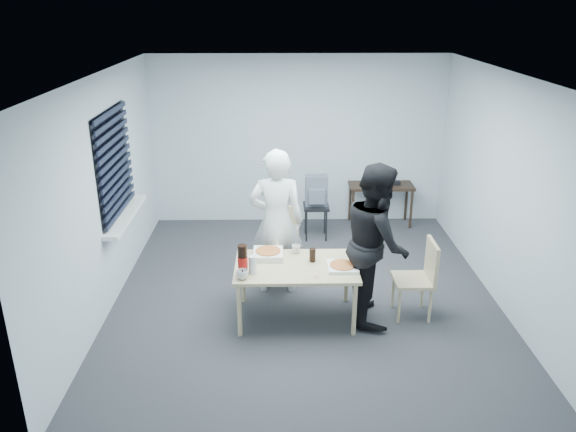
{
  "coord_description": "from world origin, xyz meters",
  "views": [
    {
      "loc": [
        -0.31,
        -5.96,
        3.33
      ],
      "look_at": [
        -0.2,
        0.1,
        0.99
      ],
      "focal_mm": 35.0,
      "sensor_mm": 36.0,
      "label": 1
    }
  ],
  "objects_px": {
    "chair_far": "(283,237)",
    "mug_b": "(296,249)",
    "person_white": "(276,222)",
    "side_table": "(381,189)",
    "stool": "(316,212)",
    "soda_bottle": "(243,260)",
    "mug_a": "(242,274)",
    "backpack": "(316,191)",
    "chair_right": "(421,274)",
    "person_black": "(376,243)",
    "dining_table": "(296,270)"
  },
  "relations": [
    {
      "from": "chair_far",
      "to": "chair_right",
      "type": "xyz_separation_m",
      "value": [
        1.51,
        -1.05,
        0.0
      ]
    },
    {
      "from": "dining_table",
      "to": "stool",
      "type": "height_order",
      "value": "dining_table"
    },
    {
      "from": "chair_far",
      "to": "backpack",
      "type": "height_order",
      "value": "backpack"
    },
    {
      "from": "backpack",
      "to": "stool",
      "type": "bearing_deg",
      "value": 90.06
    },
    {
      "from": "chair_right",
      "to": "mug_a",
      "type": "bearing_deg",
      "value": -170.14
    },
    {
      "from": "chair_far",
      "to": "soda_bottle",
      "type": "bearing_deg",
      "value": -108.39
    },
    {
      "from": "dining_table",
      "to": "mug_a",
      "type": "xyz_separation_m",
      "value": [
        -0.56,
        -0.3,
        0.11
      ]
    },
    {
      "from": "side_table",
      "to": "mug_a",
      "type": "bearing_deg",
      "value": -122.61
    },
    {
      "from": "person_white",
      "to": "chair_right",
      "type": "bearing_deg",
      "value": 158.43
    },
    {
      "from": "person_black",
      "to": "mug_b",
      "type": "distance_m",
      "value": 0.92
    },
    {
      "from": "person_black",
      "to": "person_white",
      "type": "bearing_deg",
      "value": 59.58
    },
    {
      "from": "backpack",
      "to": "side_table",
      "type": "bearing_deg",
      "value": 27.28
    },
    {
      "from": "person_white",
      "to": "person_black",
      "type": "xyz_separation_m",
      "value": [
        1.07,
        -0.63,
        0.0
      ]
    },
    {
      "from": "person_white",
      "to": "stool",
      "type": "distance_m",
      "value": 1.76
    },
    {
      "from": "person_white",
      "to": "mug_b",
      "type": "xyz_separation_m",
      "value": [
        0.22,
        -0.35,
        -0.19
      ]
    },
    {
      "from": "chair_far",
      "to": "mug_b",
      "type": "relative_size",
      "value": 8.9
    },
    {
      "from": "dining_table",
      "to": "chair_right",
      "type": "relative_size",
      "value": 1.49
    },
    {
      "from": "mug_a",
      "to": "soda_bottle",
      "type": "distance_m",
      "value": 0.15
    },
    {
      "from": "mug_b",
      "to": "dining_table",
      "type": "bearing_deg",
      "value": -92.0
    },
    {
      "from": "dining_table",
      "to": "side_table",
      "type": "height_order",
      "value": "side_table"
    },
    {
      "from": "dining_table",
      "to": "side_table",
      "type": "distance_m",
      "value": 3.12
    },
    {
      "from": "backpack",
      "to": "mug_a",
      "type": "relative_size",
      "value": 3.66
    },
    {
      "from": "chair_far",
      "to": "mug_a",
      "type": "xyz_separation_m",
      "value": [
        -0.43,
        -1.39,
        0.18
      ]
    },
    {
      "from": "chair_far",
      "to": "stool",
      "type": "distance_m",
      "value": 1.28
    },
    {
      "from": "person_black",
      "to": "chair_right",
      "type": "bearing_deg",
      "value": -89.84
    },
    {
      "from": "chair_far",
      "to": "mug_a",
      "type": "height_order",
      "value": "chair_far"
    },
    {
      "from": "person_white",
      "to": "soda_bottle",
      "type": "height_order",
      "value": "person_white"
    },
    {
      "from": "stool",
      "to": "mug_b",
      "type": "relative_size",
      "value": 5.15
    },
    {
      "from": "chair_far",
      "to": "mug_b",
      "type": "height_order",
      "value": "chair_far"
    },
    {
      "from": "person_black",
      "to": "mug_a",
      "type": "height_order",
      "value": "person_black"
    },
    {
      "from": "stool",
      "to": "side_table",
      "type": "bearing_deg",
      "value": 26.62
    },
    {
      "from": "person_white",
      "to": "stool",
      "type": "bearing_deg",
      "value": -109.96
    },
    {
      "from": "dining_table",
      "to": "mug_b",
      "type": "distance_m",
      "value": 0.34
    },
    {
      "from": "soda_bottle",
      "to": "mug_a",
      "type": "bearing_deg",
      "value": -90.0
    },
    {
      "from": "chair_far",
      "to": "mug_b",
      "type": "distance_m",
      "value": 0.8
    },
    {
      "from": "side_table",
      "to": "mug_b",
      "type": "xyz_separation_m",
      "value": [
        -1.4,
        -2.46,
        0.11
      ]
    },
    {
      "from": "person_white",
      "to": "mug_b",
      "type": "height_order",
      "value": "person_white"
    },
    {
      "from": "person_white",
      "to": "person_black",
      "type": "height_order",
      "value": "same"
    },
    {
      "from": "person_white",
      "to": "mug_b",
      "type": "bearing_deg",
      "value": 122.89
    },
    {
      "from": "person_black",
      "to": "mug_b",
      "type": "relative_size",
      "value": 17.7
    },
    {
      "from": "person_white",
      "to": "side_table",
      "type": "height_order",
      "value": "person_white"
    },
    {
      "from": "chair_far",
      "to": "chair_right",
      "type": "relative_size",
      "value": 1.0
    },
    {
      "from": "person_black",
      "to": "soda_bottle",
      "type": "height_order",
      "value": "person_black"
    },
    {
      "from": "person_white",
      "to": "backpack",
      "type": "distance_m",
      "value": 1.69
    },
    {
      "from": "chair_far",
      "to": "backpack",
      "type": "distance_m",
      "value": 1.28
    },
    {
      "from": "side_table",
      "to": "mug_b",
      "type": "relative_size",
      "value": 9.84
    },
    {
      "from": "dining_table",
      "to": "chair_right",
      "type": "xyz_separation_m",
      "value": [
        1.38,
        0.03,
        -0.07
      ]
    },
    {
      "from": "backpack",
      "to": "mug_a",
      "type": "bearing_deg",
      "value": -109.97
    },
    {
      "from": "soda_bottle",
      "to": "chair_far",
      "type": "bearing_deg",
      "value": 71.61
    },
    {
      "from": "dining_table",
      "to": "chair_far",
      "type": "xyz_separation_m",
      "value": [
        -0.13,
        1.09,
        -0.07
      ]
    }
  ]
}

